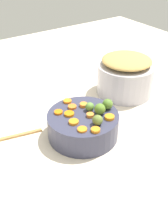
# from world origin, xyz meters

# --- Properties ---
(tabletop) EXTENTS (2.40, 2.40, 0.02)m
(tabletop) POSITION_xyz_m (0.00, 0.00, 0.01)
(tabletop) COLOR beige
(tabletop) RESTS_ON ground
(serving_bowl_carrots) EXTENTS (0.25, 0.25, 0.09)m
(serving_bowl_carrots) POSITION_xyz_m (-0.00, -0.02, 0.07)
(serving_bowl_carrots) COLOR #37384F
(serving_bowl_carrots) RESTS_ON tabletop
(metal_pot) EXTENTS (0.25, 0.25, 0.14)m
(metal_pot) POSITION_xyz_m (-0.34, -0.18, 0.09)
(metal_pot) COLOR #B7B4BE
(metal_pot) RESTS_ON tabletop
(stuffing_mound) EXTENTS (0.22, 0.22, 0.04)m
(stuffing_mound) POSITION_xyz_m (-0.34, -0.18, 0.18)
(stuffing_mound) COLOR tan
(stuffing_mound) RESTS_ON metal_pot
(carrot_slice_0) EXTENTS (0.05, 0.05, 0.01)m
(carrot_slice_0) POSITION_xyz_m (-0.06, 0.05, 0.12)
(carrot_slice_0) COLOR orange
(carrot_slice_0) RESTS_ON serving_bowl_carrots
(carrot_slice_1) EXTENTS (0.04, 0.04, 0.01)m
(carrot_slice_1) POSITION_xyz_m (0.05, -0.00, 0.12)
(carrot_slice_1) COLOR orange
(carrot_slice_1) RESTS_ON serving_bowl_carrots
(carrot_slice_2) EXTENTS (0.04, 0.04, 0.01)m
(carrot_slice_2) POSITION_xyz_m (-0.00, -0.13, 0.12)
(carrot_slice_2) COLOR orange
(carrot_slice_2) RESTS_ON serving_bowl_carrots
(carrot_slice_3) EXTENTS (0.05, 0.05, 0.01)m
(carrot_slice_3) POSITION_xyz_m (0.04, -0.05, 0.12)
(carrot_slice_3) COLOR orange
(carrot_slice_3) RESTS_ON serving_bowl_carrots
(carrot_slice_4) EXTENTS (0.03, 0.03, 0.01)m
(carrot_slice_4) POSITION_xyz_m (-0.02, 0.00, 0.12)
(carrot_slice_4) COLOR orange
(carrot_slice_4) RESTS_ON serving_bowl_carrots
(carrot_slice_5) EXTENTS (0.04, 0.04, 0.01)m
(carrot_slice_5) POSITION_xyz_m (0.07, -0.08, 0.12)
(carrot_slice_5) COLOR orange
(carrot_slice_5) RESTS_ON serving_bowl_carrots
(carrot_slice_6) EXTENTS (0.04, 0.04, 0.01)m
(carrot_slice_6) POSITION_xyz_m (0.01, -0.08, 0.12)
(carrot_slice_6) COLOR orange
(carrot_slice_6) RESTS_ON serving_bowl_carrots
(carrot_slice_7) EXTENTS (0.04, 0.04, 0.01)m
(carrot_slice_7) POSITION_xyz_m (0.02, 0.08, 0.12)
(carrot_slice_7) COLOR orange
(carrot_slice_7) RESTS_ON serving_bowl_carrots
(carrot_slice_8) EXTENTS (0.04, 0.04, 0.01)m
(carrot_slice_8) POSITION_xyz_m (-0.03, -0.07, 0.12)
(carrot_slice_8) COLOR orange
(carrot_slice_8) RESTS_ON serving_bowl_carrots
(carrot_slice_9) EXTENTS (0.04, 0.04, 0.01)m
(carrot_slice_9) POSITION_xyz_m (0.05, 0.05, 0.11)
(carrot_slice_9) COLOR orange
(carrot_slice_9) RESTS_ON serving_bowl_carrots
(brussels_sprout_0) EXTENTS (0.04, 0.04, 0.04)m
(brussels_sprout_0) POSITION_xyz_m (-0.05, 0.01, 0.13)
(brussels_sprout_0) COLOR #557C27
(brussels_sprout_0) RESTS_ON serving_bowl_carrots
(brussels_sprout_1) EXTENTS (0.03, 0.03, 0.03)m
(brussels_sprout_1) POSITION_xyz_m (-0.04, -0.03, 0.13)
(brussels_sprout_1) COLOR #5C8939
(brussels_sprout_1) RESTS_ON serving_bowl_carrots
(brussels_sprout_2) EXTENTS (0.04, 0.04, 0.04)m
(brussels_sprout_2) POSITION_xyz_m (-0.10, -0.01, 0.13)
(brussels_sprout_2) COLOR #50762A
(brussels_sprout_2) RESTS_ON serving_bowl_carrots
(brussels_sprout_3) EXTENTS (0.04, 0.04, 0.04)m
(brussels_sprout_3) POSITION_xyz_m (-0.01, 0.05, 0.13)
(brussels_sprout_3) COLOR olive
(brussels_sprout_3) RESTS_ON serving_bowl_carrots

